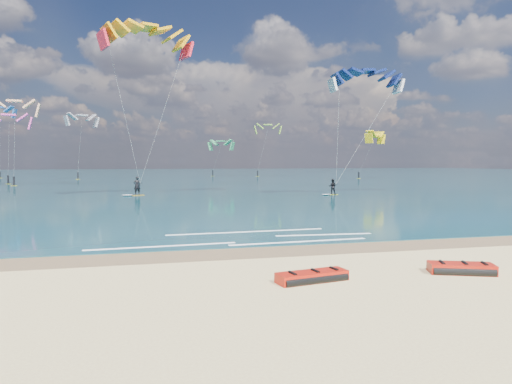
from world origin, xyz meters
TOP-DOWN VIEW (x-y plane):
  - ground at (0.00, 40.00)m, footprint 320.00×320.00m
  - wet_sand_strip at (0.00, 3.00)m, footprint 320.00×2.40m
  - sea at (0.00, 104.00)m, footprint 320.00×200.00m
  - packed_kite_left at (1.46, -1.80)m, footprint 2.59×1.41m
  - packed_kite_mid at (6.63, -2.01)m, footprint 2.50×1.84m
  - kitesurfer_main at (-3.80, 32.70)m, footprint 8.97×8.24m
  - kitesurfer_far at (17.48, 29.67)m, footprint 8.61×5.30m
  - shoreline_foam at (1.58, 6.15)m, footprint 13.71×3.96m
  - distant_kites at (-4.84, 77.28)m, footprint 80.54×40.73m

SIDE VIEW (x-z plane):
  - ground at x=0.00m, z-range 0.00..0.00m
  - packed_kite_left at x=1.46m, z-range -0.18..0.18m
  - packed_kite_mid at x=6.63m, z-range -0.20..0.20m
  - wet_sand_strip at x=0.00m, z-range 0.00..0.01m
  - sea at x=0.00m, z-range 0.00..0.04m
  - shoreline_foam at x=1.58m, z-range 0.04..0.05m
  - distant_kites at x=-4.84m, z-range -1.53..13.37m
  - kitesurfer_far at x=17.48m, z-range 0.51..14.89m
  - kitesurfer_main at x=-3.80m, z-range 0.56..18.72m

